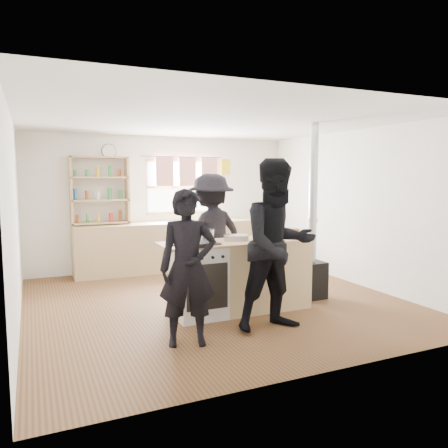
{
  "coord_description": "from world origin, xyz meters",
  "views": [
    {
      "loc": [
        -2.33,
        -5.56,
        1.76
      ],
      "look_at": [
        0.1,
        -0.1,
        1.1
      ],
      "focal_mm": 35.0,
      "sensor_mm": 36.0,
      "label": 1
    }
  ],
  "objects": [
    {
      "name": "ground",
      "position": [
        0.0,
        0.0,
        -0.01
      ],
      "size": [
        5.0,
        5.0,
        0.01
      ],
      "primitive_type": "cube",
      "color": "brown",
      "rests_on": "ground"
    },
    {
      "name": "back_counter",
      "position": [
        0.0,
        2.22,
        0.45
      ],
      "size": [
        3.4,
        0.55,
        0.9
      ],
      "primitive_type": "cube",
      "color": "tan",
      "rests_on": "ground"
    },
    {
      "name": "shelving_unit",
      "position": [
        -1.2,
        2.34,
        1.51
      ],
      "size": [
        1.0,
        0.28,
        1.2
      ],
      "color": "tan",
      "rests_on": "back_counter"
    },
    {
      "name": "thermos",
      "position": [
        0.96,
        2.22,
        1.05
      ],
      "size": [
        0.1,
        0.1,
        0.29
      ],
      "primitive_type": "cylinder",
      "color": "silver",
      "rests_on": "back_counter"
    },
    {
      "name": "cooking_island",
      "position": [
        0.14,
        -0.55,
        0.47
      ],
      "size": [
        1.97,
        0.64,
        0.93
      ],
      "color": "white",
      "rests_on": "ground"
    },
    {
      "name": "skillet_greens",
      "position": [
        -0.57,
        -0.77,
        0.96
      ],
      "size": [
        0.35,
        0.35,
        0.05
      ],
      "color": "black",
      "rests_on": "cooking_island"
    },
    {
      "name": "roast_tray",
      "position": [
        0.09,
        -0.5,
        0.97
      ],
      "size": [
        0.37,
        0.34,
        0.07
      ],
      "color": "silver",
      "rests_on": "cooking_island"
    },
    {
      "name": "stockpot_stove",
      "position": [
        -0.31,
        -0.47,
        1.01
      ],
      "size": [
        0.22,
        0.22,
        0.18
      ],
      "color": "silver",
      "rests_on": "cooking_island"
    },
    {
      "name": "stockpot_counter",
      "position": [
        0.51,
        -0.58,
        1.02
      ],
      "size": [
        0.28,
        0.28,
        0.21
      ],
      "color": "silver",
      "rests_on": "cooking_island"
    },
    {
      "name": "bread_board",
      "position": [
        0.87,
        -0.6,
        0.98
      ],
      "size": [
        0.32,
        0.27,
        0.12
      ],
      "color": "tan",
      "rests_on": "cooking_island"
    },
    {
      "name": "flue_heater",
      "position": [
        1.35,
        -0.42,
        0.65
      ],
      "size": [
        0.35,
        0.35,
        2.5
      ],
      "color": "black",
      "rests_on": "ground"
    },
    {
      "name": "person_near_left",
      "position": [
        -0.87,
        -1.37,
        0.82
      ],
      "size": [
        0.67,
        0.53,
        1.63
      ],
      "primitive_type": "imported",
      "rotation": [
        0.0,
        0.0,
        -0.26
      ],
      "color": "black",
      "rests_on": "ground"
    },
    {
      "name": "person_near_right",
      "position": [
        0.22,
        -1.35,
        0.98
      ],
      "size": [
        0.95,
        0.75,
        1.96
      ],
      "primitive_type": "imported",
      "rotation": [
        0.0,
        0.0,
        0.0
      ],
      "color": "black",
      "rests_on": "ground"
    },
    {
      "name": "person_far",
      "position": [
        0.09,
        0.35,
        0.9
      ],
      "size": [
        1.29,
        0.94,
        1.8
      ],
      "primitive_type": "imported",
      "rotation": [
        0.0,
        0.0,
        3.4
      ],
      "color": "black",
      "rests_on": "ground"
    }
  ]
}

